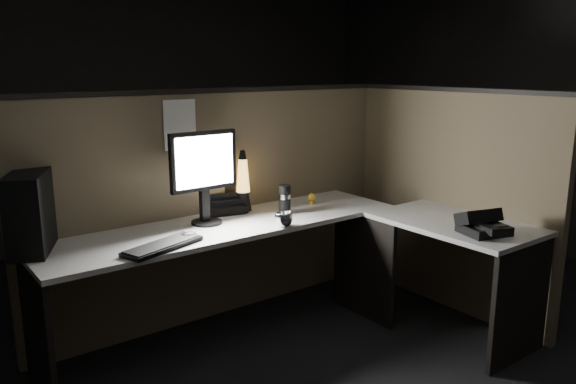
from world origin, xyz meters
TOP-DOWN VIEW (x-y plane):
  - floor at (0.00, 0.00)m, footprint 6.00×6.00m
  - room_shell at (0.00, 0.00)m, footprint 6.00×6.00m
  - partition_back at (0.00, 0.93)m, footprint 2.66×0.06m
  - partition_right at (1.33, 0.10)m, footprint 0.06×1.66m
  - desk at (0.18, 0.25)m, footprint 2.60×1.60m
  - pc_tower at (-1.22, 0.77)m, footprint 0.32×0.43m
  - monitor at (-0.25, 0.69)m, footprint 0.44×0.19m
  - keyboard at (-0.67, 0.40)m, footprint 0.48×0.29m
  - mouse at (-0.48, 0.47)m, footprint 0.10×0.07m
  - clip_lamp at (-0.13, 0.80)m, footprint 0.05×0.20m
  - organizer at (-0.03, 0.86)m, footprint 0.28×0.26m
  - lava_lamp at (0.10, 0.81)m, footprint 0.11×0.11m
  - travel_mug at (0.27, 0.59)m, footprint 0.08×0.08m
  - steel_mug at (0.08, 0.34)m, footprint 0.14×0.14m
  - figurine at (0.58, 0.68)m, footprint 0.06×0.06m
  - pinned_paper at (-0.30, 0.90)m, footprint 0.21×0.00m
  - desk_phone at (0.91, -0.45)m, footprint 0.29×0.29m

SIDE VIEW (x-z plane):
  - floor at x=0.00m, z-range 0.00..0.00m
  - desk at x=0.18m, z-range 0.22..0.95m
  - keyboard at x=-0.67m, z-range 0.73..0.75m
  - mouse at x=-0.48m, z-range 0.73..0.77m
  - partition_back at x=0.00m, z-range 0.00..1.50m
  - partition_right at x=1.33m, z-range 0.00..1.50m
  - organizer at x=-0.03m, z-range 0.68..0.86m
  - steel_mug at x=0.08m, z-range 0.73..0.82m
  - figurine at x=0.58m, z-range 0.75..0.81m
  - desk_phone at x=0.91m, z-range 0.71..0.86m
  - travel_mug at x=0.27m, z-range 0.73..0.92m
  - clip_lamp at x=-0.13m, z-range 0.75..1.01m
  - lava_lamp at x=0.10m, z-range 0.70..1.10m
  - pc_tower at x=-1.22m, z-range 0.73..1.14m
  - monitor at x=-0.25m, z-range 0.79..1.35m
  - pinned_paper at x=-0.30m, z-range 1.16..1.47m
  - room_shell at x=0.00m, z-range -1.38..4.62m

